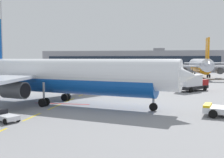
{
  "coord_description": "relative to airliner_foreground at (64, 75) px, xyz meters",
  "views": [
    {
      "loc": [
        31.7,
        -12.98,
        6.23
      ],
      "look_at": [
        24.77,
        23.66,
        3.4
      ],
      "focal_mm": 43.23,
      "sensor_mm": 36.0,
      "label": 1
    }
  ],
  "objects": [
    {
      "name": "airliner_mid_left",
      "position": [
        25.4,
        59.12,
        -0.02
      ],
      "size": [
        34.45,
        34.52,
        12.14
      ],
      "color": "silver",
      "rests_on": "ground"
    },
    {
      "name": "ground",
      "position": [
        21.53,
        18.22,
        -3.95
      ],
      "size": [
        400.0,
        400.0,
        0.0
      ],
      "primitive_type": "plane",
      "color": "gray"
    },
    {
      "name": "airliner_foreground",
      "position": [
        0.0,
        0.0,
        0.0
      ],
      "size": [
        34.58,
        33.8,
        12.2
      ],
      "color": "white",
      "rests_on": "ground"
    },
    {
      "name": "apron_paint_markings",
      "position": [
        -0.47,
        13.66,
        -3.95
      ],
      "size": [
        8.0,
        93.05,
        0.01
      ],
      "color": "yellow",
      "rests_on": "ground"
    },
    {
      "name": "terminal_satellite",
      "position": [
        -3.04,
        113.74,
        1.18
      ],
      "size": [
        94.35,
        26.76,
        11.84
      ],
      "color": "gray",
      "rests_on": "ground"
    },
    {
      "name": "apron_light_mast_near",
      "position": [
        -33.72,
        38.11,
        11.62
      ],
      "size": [
        1.8,
        1.8,
        25.06
      ],
      "color": "slate",
      "rests_on": "ground"
    },
    {
      "name": "catering_truck",
      "position": [
        18.79,
        18.59,
        -2.3
      ],
      "size": [
        6.44,
        6.83,
        3.14
      ],
      "color": "black",
      "rests_on": "ground"
    }
  ]
}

